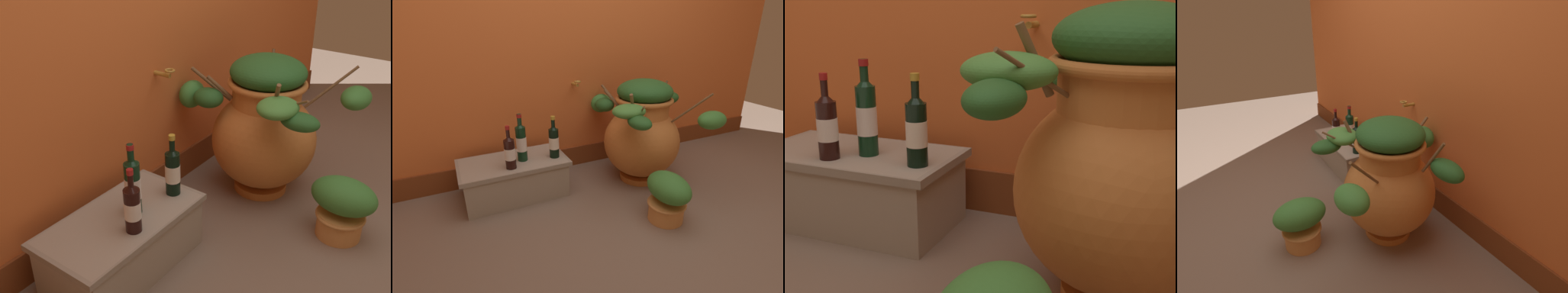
% 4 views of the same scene
% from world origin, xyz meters
% --- Properties ---
extents(ground_plane, '(7.00, 7.00, 0.00)m').
position_xyz_m(ground_plane, '(0.00, 0.00, 0.00)').
color(ground_plane, '#7A6656').
extents(back_wall, '(4.40, 0.33, 2.60)m').
position_xyz_m(back_wall, '(0.00, 1.20, 1.29)').
color(back_wall, '#D6662D').
rests_on(back_wall, ground_plane).
extents(terracotta_urn, '(0.85, 0.94, 0.83)m').
position_xyz_m(terracotta_urn, '(0.41, 0.63, 0.42)').
color(terracotta_urn, '#C17033').
rests_on(terracotta_urn, ground_plane).
extents(stone_ledge, '(0.77, 0.41, 0.28)m').
position_xyz_m(stone_ledge, '(-0.58, 0.82, 0.16)').
color(stone_ledge, '#9E9384').
rests_on(stone_ledge, ground_plane).
extents(wine_bottle_left, '(0.07, 0.07, 0.35)m').
position_xyz_m(wine_bottle_left, '(-0.51, 0.80, 0.43)').
color(wine_bottle_left, black).
rests_on(wine_bottle_left, stone_ledge).
extents(wine_bottle_middle, '(0.07, 0.07, 0.32)m').
position_xyz_m(wine_bottle_middle, '(-0.28, 0.75, 0.42)').
color(wine_bottle_middle, black).
rests_on(wine_bottle_middle, stone_ledge).
extents(wine_bottle_right, '(0.07, 0.07, 0.31)m').
position_xyz_m(wine_bottle_right, '(-0.61, 0.71, 0.41)').
color(wine_bottle_right, black).
rests_on(wine_bottle_right, stone_ledge).
extents(potted_shrub, '(0.25, 0.33, 0.33)m').
position_xyz_m(potted_shrub, '(0.24, 0.08, 0.18)').
color(potted_shrub, '#D68E4C').
rests_on(potted_shrub, ground_plane).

